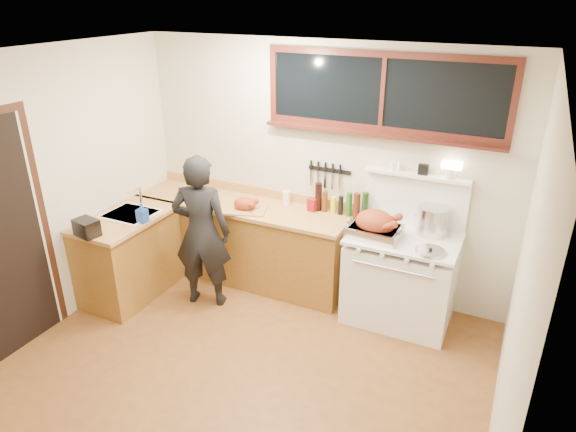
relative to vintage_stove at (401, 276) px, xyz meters
The scene contains 19 objects.
ground_plane 1.79m from the vintage_stove, 125.35° to the right, with size 4.00×3.50×0.02m, color brown.
room_shell 2.10m from the vintage_stove, 125.35° to the right, with size 4.10×3.60×2.65m.
counter_back 1.80m from the vintage_stove, behind, with size 2.44×0.64×1.00m.
counter_left 2.81m from the vintage_stove, 163.78° to the right, with size 0.64×1.09×0.90m.
sink_unit 2.80m from the vintage_stove, 165.18° to the right, with size 0.50×0.45×0.37m.
vintage_stove is the anchor object (origin of this frame).
back_window 1.67m from the vintage_stove, 142.44° to the left, with size 2.32×0.13×0.77m.
knife_strip 1.29m from the vintage_stove, 160.76° to the left, with size 0.46×0.03×0.28m.
man 2.01m from the vintage_stove, 162.82° to the right, with size 0.67×0.54×1.61m.
soap_bottle 2.62m from the vintage_stove, 161.57° to the right, with size 0.09×0.10×0.20m.
toaster 3.03m from the vintage_stove, 154.78° to the right, with size 0.26×0.20×0.16m.
cutting_board 1.73m from the vintage_stove, behind, with size 0.51×0.44×0.14m.
roast_turkey 0.61m from the vintage_stove, 155.61° to the right, with size 0.52×0.38×0.26m.
stockpot 0.63m from the vintage_stove, 38.73° to the left, with size 0.34×0.34×0.27m.
saucepan 0.58m from the vintage_stove, 72.28° to the left, with size 0.20×0.30×0.12m.
pot_lid 0.57m from the vintage_stove, 39.44° to the right, with size 0.28×0.28×0.04m.
coffee_tin 1.15m from the vintage_stove, behind, with size 0.10×0.09×0.14m.
pitcher 1.45m from the vintage_stove, behind, with size 0.09×0.09×0.15m.
bottle_cluster 0.94m from the vintage_stove, 163.13° to the left, with size 0.57×0.07×0.30m.
Camera 1 is at (1.87, -2.96, 3.03)m, focal length 32.00 mm.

